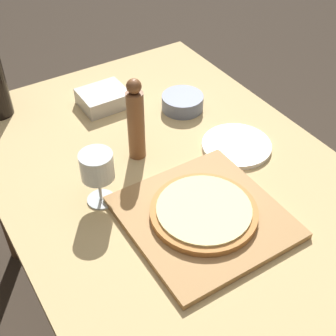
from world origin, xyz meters
TOP-DOWN VIEW (x-y plane):
  - ground_plane at (0.00, 0.00)m, footprint 12.00×12.00m
  - dining_table at (0.00, 0.00)m, footprint 0.90×1.43m
  - cutting_board at (-0.03, -0.12)m, footprint 0.37×0.37m
  - pizza at (-0.03, -0.12)m, footprint 0.27×0.27m
  - pepper_mill at (-0.04, 0.18)m, footprint 0.05×0.05m
  - wine_glass at (-0.21, 0.07)m, footprint 0.08×0.08m
  - small_bowl at (0.20, 0.31)m, footprint 0.13×0.13m
  - dinner_plate at (0.22, 0.06)m, footprint 0.20×0.20m
  - food_container at (-0.01, 0.47)m, footprint 0.15×0.13m

SIDE VIEW (x-z plane):
  - ground_plane at x=0.00m, z-range 0.00..0.00m
  - dining_table at x=0.00m, z-range 0.27..1.00m
  - dinner_plate at x=0.22m, z-range 0.73..0.74m
  - cutting_board at x=-0.03m, z-range 0.73..0.75m
  - small_bowl at x=0.20m, z-range 0.73..0.78m
  - food_container at x=-0.01m, z-range 0.73..0.78m
  - pizza at x=-0.03m, z-range 0.75..0.77m
  - wine_glass at x=-0.21m, z-range 0.76..0.92m
  - pepper_mill at x=-0.04m, z-range 0.72..0.97m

